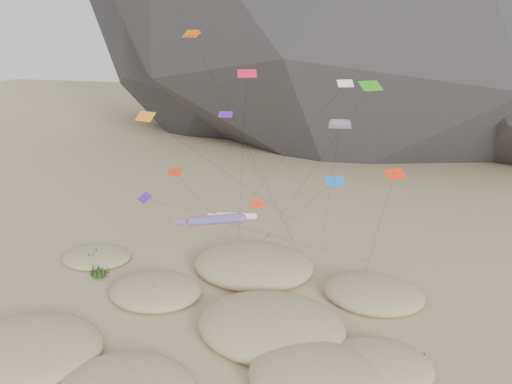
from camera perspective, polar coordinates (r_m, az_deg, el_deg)
ground at (r=52.95m, az=-4.69°, el=-16.72°), size 500.00×500.00×0.00m
dunes at (r=55.84m, az=-3.22°, el=-13.83°), size 49.01×37.95×3.83m
dune_grass at (r=54.98m, az=-3.44°, el=-14.22°), size 43.32×27.12×1.59m
kite_stakes at (r=72.15m, az=3.86°, el=-6.72°), size 22.88×6.25×0.30m
rainbow_tube_kite at (r=54.15m, az=-5.00°, el=-3.20°), size 11.33×20.95×11.50m
white_tube_kite at (r=56.61m, az=-2.60°, el=-2.74°), size 5.88×13.72×10.74m
orange_parafoil at (r=59.74m, az=-7.15°, el=17.01°), size 12.91×10.14×30.29m
multi_parafoil at (r=55.77m, az=9.53°, el=7.45°), size 4.88×13.95×20.92m
delta_kites at (r=56.12m, az=0.27°, el=5.16°), size 32.54×19.06×26.16m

